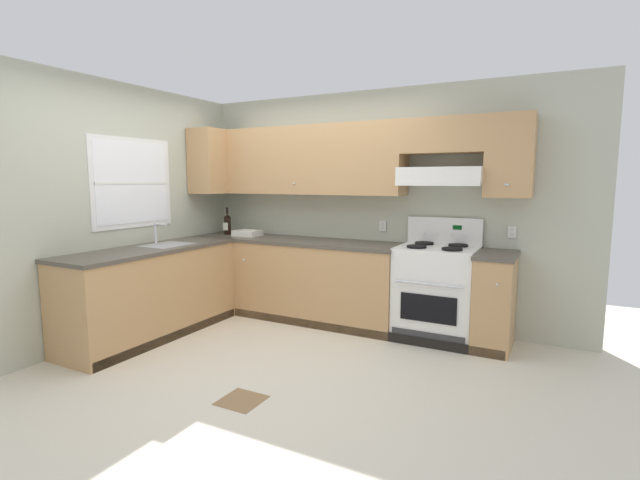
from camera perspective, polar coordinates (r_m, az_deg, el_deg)
The scene contains 9 objects.
ground_plane at distance 4.36m, azimuth -8.22°, elevation -13.97°, with size 7.04×7.04×0.00m, color beige.
floor_accent_tile at distance 3.59m, azimuth -9.62°, elevation -18.82°, with size 0.30×0.30×0.01m, color olive.
wall_back at distance 5.21m, azimuth 4.99°, elevation 6.23°, with size 4.68×0.57×2.55m.
wall_left at distance 5.32m, azimuth -21.09°, elevation 4.32°, with size 0.47×4.00×2.55m.
counter_back_run at distance 5.25m, azimuth -0.59°, elevation -5.04°, with size 3.60×0.65×0.91m.
counter_left_run at distance 5.03m, azimuth -19.94°, elevation -5.96°, with size 0.63×1.91×1.13m.
stove at distance 4.78m, azimuth 14.07°, elevation -6.18°, with size 0.76×0.62×1.20m.
wine_bottle at distance 5.87m, azimuth -11.28°, elevation 1.97°, with size 0.08×0.08×0.34m.
bowl at distance 5.68m, azimuth -8.89°, elevation 0.73°, with size 0.30×0.25×0.07m.
Camera 1 is at (2.40, -3.28, 1.58)m, focal length 26.06 mm.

